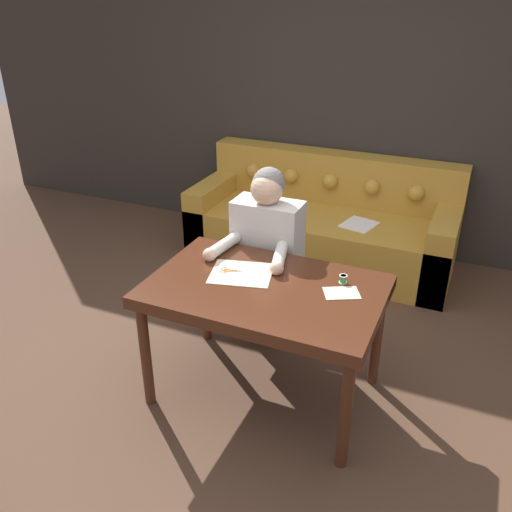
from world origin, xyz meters
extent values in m
plane|color=#4C3323|center=(0.00, 0.00, 0.00)|extent=(16.00, 16.00, 0.00)
cube|color=#2D2823|center=(0.00, 2.24, 1.30)|extent=(8.00, 0.06, 2.60)
cube|color=#472314|center=(0.07, -0.01, 0.69)|extent=(1.25, 0.81, 0.07)
cylinder|color=#472314|center=(-0.50, -0.35, 0.33)|extent=(0.06, 0.06, 0.65)
cylinder|color=#472314|center=(0.64, -0.35, 0.33)|extent=(0.06, 0.06, 0.65)
cylinder|color=#472314|center=(-0.50, 0.34, 0.33)|extent=(0.06, 0.06, 0.65)
cylinder|color=#472314|center=(0.64, 0.34, 0.33)|extent=(0.06, 0.06, 0.65)
cube|color=#B7842D|center=(-0.15, 1.75, 0.22)|extent=(2.19, 0.88, 0.44)
cube|color=#B7842D|center=(-0.15, 2.08, 0.65)|extent=(2.19, 0.22, 0.43)
cube|color=#B7842D|center=(-1.15, 1.75, 0.30)|extent=(0.20, 0.88, 0.60)
cube|color=#B7842D|center=(0.84, 1.75, 0.30)|extent=(0.20, 0.88, 0.60)
sphere|color=#B7842D|center=(-0.87, 1.95, 0.65)|extent=(0.13, 0.13, 0.13)
sphere|color=#B7842D|center=(-0.51, 1.95, 0.65)|extent=(0.13, 0.13, 0.13)
sphere|color=#B7842D|center=(-0.15, 1.95, 0.65)|extent=(0.13, 0.13, 0.13)
sphere|color=#B7842D|center=(0.20, 1.95, 0.65)|extent=(0.13, 0.13, 0.13)
sphere|color=#B7842D|center=(0.56, 1.95, 0.65)|extent=(0.13, 0.13, 0.13)
cube|color=white|center=(0.19, 1.64, 0.44)|extent=(0.30, 0.32, 0.00)
cylinder|color=#33281E|center=(-0.14, 0.53, 0.22)|extent=(0.28, 0.28, 0.44)
cube|color=beige|center=(-0.14, 0.53, 0.71)|extent=(0.43, 0.22, 0.53)
sphere|color=#DBAD8E|center=(-0.14, 0.51, 1.06)|extent=(0.20, 0.20, 0.20)
sphere|color=slate|center=(-0.14, 0.54, 1.09)|extent=(0.20, 0.20, 0.20)
cylinder|color=beige|center=(-0.32, 0.28, 0.76)|extent=(0.10, 0.30, 0.07)
sphere|color=#DBAD8E|center=(-0.34, 0.13, 0.76)|extent=(0.08, 0.08, 0.08)
cylinder|color=beige|center=(0.04, 0.28, 0.76)|extent=(0.14, 0.30, 0.07)
sphere|color=#DBAD8E|center=(0.08, 0.14, 0.76)|extent=(0.08, 0.08, 0.08)
cube|color=beige|center=(-0.10, 0.06, 0.72)|extent=(0.40, 0.36, 0.00)
cube|color=beige|center=(0.47, 0.08, 0.72)|extent=(0.22, 0.20, 0.00)
cube|color=silver|center=(-0.08, 0.10, 0.73)|extent=(0.11, 0.06, 0.00)
cube|color=#D1511E|center=(-0.17, 0.05, 0.73)|extent=(0.07, 0.04, 0.00)
torus|color=#D1511E|center=(-0.20, 0.04, 0.73)|extent=(0.04, 0.04, 0.01)
cube|color=silver|center=(-0.07, 0.08, 0.73)|extent=(0.12, 0.02, 0.00)
cube|color=#D1511E|center=(-0.17, 0.07, 0.73)|extent=(0.08, 0.02, 0.00)
torus|color=#D1511E|center=(-0.21, 0.06, 0.73)|extent=(0.04, 0.04, 0.01)
cylinder|color=silver|center=(-0.13, 0.07, 0.73)|extent=(0.01, 0.01, 0.01)
cylinder|color=#338C4C|center=(0.44, 0.19, 0.75)|extent=(0.03, 0.03, 0.04)
cylinder|color=beige|center=(0.44, 0.19, 0.77)|extent=(0.04, 0.04, 0.00)
cylinder|color=beige|center=(0.44, 0.19, 0.72)|extent=(0.04, 0.04, 0.00)
camera|label=1|loc=(1.03, -2.32, 2.17)|focal=38.00mm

